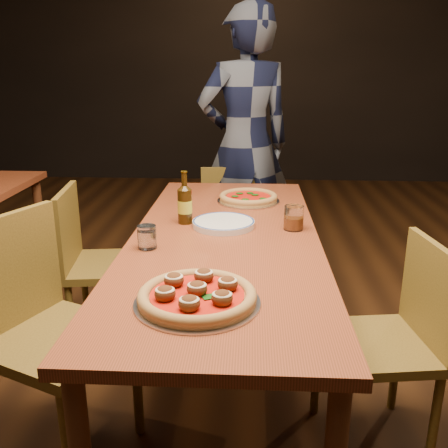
# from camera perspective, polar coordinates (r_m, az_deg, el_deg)

# --- Properties ---
(ground) EXTENTS (9.00, 9.00, 0.00)m
(ground) POSITION_cam_1_polar(r_m,az_deg,el_deg) (2.48, 0.07, -18.00)
(ground) COLOR black
(table_main) EXTENTS (0.80, 2.00, 0.75)m
(table_main) POSITION_cam_1_polar(r_m,az_deg,el_deg) (2.16, 0.07, -3.19)
(table_main) COLOR brown
(table_main) RESTS_ON ground
(chair_main_nw) EXTENTS (0.60, 0.60, 0.97)m
(chair_main_nw) POSITION_cam_1_polar(r_m,az_deg,el_deg) (1.98, -18.38, -12.29)
(chair_main_nw) COLOR #554116
(chair_main_nw) RESTS_ON ground
(chair_main_sw) EXTENTS (0.47, 0.47, 0.89)m
(chair_main_sw) POSITION_cam_1_polar(r_m,az_deg,el_deg) (2.70, -12.97, -4.51)
(chair_main_sw) COLOR #554116
(chair_main_sw) RESTS_ON ground
(chair_main_e) EXTENTS (0.46, 0.46, 0.87)m
(chair_main_e) POSITION_cam_1_polar(r_m,az_deg,el_deg) (2.04, 17.00, -12.91)
(chair_main_e) COLOR #554116
(chair_main_e) RESTS_ON ground
(chair_end) EXTENTS (0.44, 0.44, 0.83)m
(chair_end) POSITION_cam_1_polar(r_m,az_deg,el_deg) (3.30, 0.89, -0.53)
(chair_end) COLOR #554116
(chair_end) RESTS_ON ground
(pizza_meatball) EXTENTS (0.39, 0.39, 0.07)m
(pizza_meatball) POSITION_cam_1_polar(r_m,az_deg,el_deg) (1.54, -3.09, -8.16)
(pizza_meatball) COLOR #B7B7BF
(pizza_meatball) RESTS_ON table_main
(pizza_margherita) EXTENTS (0.33, 0.33, 0.04)m
(pizza_margherita) POSITION_cam_1_polar(r_m,az_deg,el_deg) (2.67, 2.80, 3.03)
(pizza_margherita) COLOR #B7B7BF
(pizza_margherita) RESTS_ON table_main
(plate_stack) EXTENTS (0.28, 0.28, 0.03)m
(plate_stack) POSITION_cam_1_polar(r_m,az_deg,el_deg) (2.25, -0.05, 0.05)
(plate_stack) COLOR white
(plate_stack) RESTS_ON table_main
(beer_bottle) EXTENTS (0.07, 0.07, 0.24)m
(beer_bottle) POSITION_cam_1_polar(r_m,az_deg,el_deg) (2.29, -4.49, 2.16)
(beer_bottle) COLOR black
(beer_bottle) RESTS_ON table_main
(water_glass) EXTENTS (0.08, 0.08, 0.09)m
(water_glass) POSITION_cam_1_polar(r_m,az_deg,el_deg) (2.00, -8.80, -1.48)
(water_glass) COLOR white
(water_glass) RESTS_ON table_main
(amber_glass) EXTENTS (0.09, 0.09, 0.11)m
(amber_glass) POSITION_cam_1_polar(r_m,az_deg,el_deg) (2.22, 7.97, 0.72)
(amber_glass) COLOR #964411
(amber_glass) RESTS_ON table_main
(diner) EXTENTS (0.79, 0.65, 1.84)m
(diner) POSITION_cam_1_polar(r_m,az_deg,el_deg) (3.47, 2.42, 8.98)
(diner) COLOR black
(diner) RESTS_ON ground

